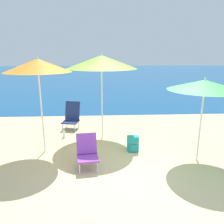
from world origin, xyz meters
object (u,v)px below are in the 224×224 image
Objects in this scene: beach_umbrella_orange at (38,66)px; backpack_teal at (133,144)px; beach_chair_navy at (72,116)px; beach_chair_purple at (87,151)px; beach_umbrella_lime at (102,62)px; beach_umbrella_green at (205,85)px; water_bottle at (64,134)px.

beach_umbrella_orange is 2.99m from backpack_teal.
beach_chair_purple is at bearing -63.13° from beach_chair_navy.
beach_chair_navy is at bearing 138.08° from beach_umbrella_lime.
beach_umbrella_orange is 5.86× the size of backpack_teal.
beach_umbrella_green is at bearing -24.74° from beach_chair_navy.
backpack_teal is 1.48× the size of water_bottle.
beach_umbrella_green is at bearing -25.77° from water_bottle.
beach_chair_navy is 0.94m from water_bottle.
beach_umbrella_green reaches higher than beach_chair_navy.
beach_umbrella_orange reaches higher than beach_chair_navy.
backpack_teal is (2.25, -0.09, -1.97)m from beach_umbrella_orange.
beach_umbrella_lime is 2.40m from water_bottle.
beach_umbrella_green is 0.82× the size of beach_umbrella_orange.
beach_umbrella_lime is 2.24m from beach_chair_navy.
beach_umbrella_lime is (-2.21, 1.59, 0.44)m from beach_umbrella_green.
beach_umbrella_lime is at bearing 144.31° from beach_umbrella_green.
beach_chair_purple is 1.99m from water_bottle.
beach_chair_navy reaches higher than backpack_teal.
beach_umbrella_lime is at bearing -1.86° from water_bottle.
backpack_teal is at bearing -28.96° from water_bottle.
beach_chair_navy reaches higher than beach_chair_purple.
beach_umbrella_orange reaches higher than backpack_teal.
beach_umbrella_orange is 2.27m from beach_chair_purple.
beach_umbrella_orange is 3.26× the size of beach_chair_purple.
beach_chair_navy is 3.25× the size of water_bottle.
beach_chair_purple is 1.35m from backpack_teal.
beach_chair_navy is at bearing 80.70° from water_bottle.
beach_umbrella_lime is 2.57m from beach_chair_purple.
water_bottle is (-1.92, 1.06, -0.09)m from backpack_teal.
beach_chair_purple is at bearing -176.10° from beach_umbrella_green.
beach_umbrella_lime is at bearing 32.26° from beach_umbrella_orange.
beach_chair_purple reaches higher than water_bottle.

